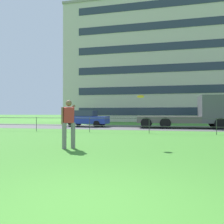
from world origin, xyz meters
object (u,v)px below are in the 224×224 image
at_px(apartment_building_background, 171,66).
at_px(car_blue_right, 87,118).
at_px(frisbee, 141,97).
at_px(person_thrower, 69,122).
at_px(flatbed_truck_far_right, 194,114).

bearing_deg(apartment_building_background, car_blue_right, -111.94).
bearing_deg(frisbee, person_thrower, -153.59).
bearing_deg(apartment_building_background, person_thrower, -97.39).
bearing_deg(car_blue_right, frisbee, -61.68).
bearing_deg(flatbed_truck_far_right, apartment_building_background, 94.14).
bearing_deg(apartment_building_background, flatbed_truck_far_right, -85.86).
xyz_separation_m(person_thrower, frisbee, (2.49, 1.23, 0.98)).
bearing_deg(frisbee, flatbed_truck_far_right, 74.12).
relative_size(frisbee, car_blue_right, 0.08).
height_order(person_thrower, flatbed_truck_far_right, flatbed_truck_far_right).
height_order(person_thrower, frisbee, frisbee).
bearing_deg(car_blue_right, person_thrower, -73.47).
height_order(frisbee, car_blue_right, frisbee).
height_order(frisbee, apartment_building_background, apartment_building_background).
bearing_deg(frisbee, car_blue_right, 118.32).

